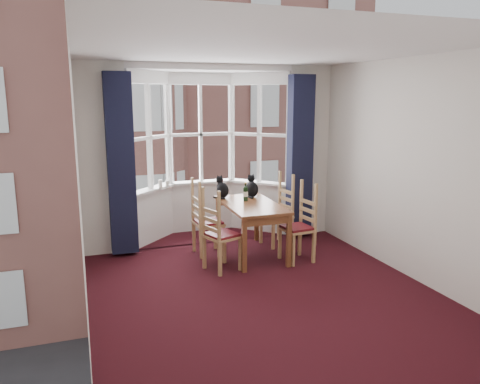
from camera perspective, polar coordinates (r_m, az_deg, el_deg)
name	(u,v)px	position (r m, az deg, el deg)	size (l,w,h in m)	color
floor	(267,296)	(5.65, 3.27, -12.58)	(4.50, 4.50, 0.00)	black
ceiling	(270,49)	(5.18, 3.64, 17.00)	(4.50, 4.50, 0.00)	white
wall_left	(79,191)	(4.84, -18.98, 0.13)	(4.50, 4.50, 0.00)	silver
wall_right	(415,170)	(6.27, 20.59, 2.50)	(4.50, 4.50, 0.00)	silver
wall_near	(396,234)	(3.32, 18.53, -4.90)	(4.00, 4.00, 0.00)	silver
wall_back_pier_left	(103,160)	(7.07, -16.32, 3.72)	(0.70, 0.12, 2.80)	silver
wall_back_pier_right	(308,152)	(7.95, 8.24, 4.88)	(0.70, 0.12, 2.80)	silver
bay_window	(205,152)	(7.82, -4.34, 4.86)	(2.76, 0.94, 2.80)	white
curtain_left	(121,165)	(6.92, -14.31, 3.24)	(0.38, 0.22, 2.60)	#161832
curtain_right	(300,157)	(7.69, 7.31, 4.31)	(0.38, 0.22, 2.60)	#161832
dining_table	(251,210)	(6.83, 1.36, -2.22)	(0.77, 1.40, 0.78)	brown
chair_left_near	(217,237)	(6.25, -2.88, -5.52)	(0.52, 0.53, 0.92)	tan
chair_left_far	(202,224)	(6.92, -4.62, -3.86)	(0.42, 0.44, 0.92)	tan
chair_right_near	(302,228)	(6.72, 7.62, -4.38)	(0.45, 0.46, 0.92)	tan
chair_right_far	(281,215)	(7.42, 5.04, -2.80)	(0.47, 0.48, 0.92)	tan
cat_left	(222,189)	(7.19, -2.18, 0.37)	(0.24, 0.29, 0.36)	black
cat_right	(252,188)	(7.25, 1.46, 0.50)	(0.23, 0.29, 0.36)	black
wine_bottle	(246,193)	(6.96, 0.68, -0.10)	(0.07, 0.07, 0.28)	black
candle_tall	(160,184)	(7.58, -9.68, 0.98)	(0.06, 0.06, 0.13)	white
candle_short	(167,184)	(7.63, -8.87, 0.97)	(0.06, 0.06, 0.11)	white
street	(109,205)	(37.98, -15.69, -1.52)	(80.00, 80.00, 0.00)	#333335
tenement_building	(130,115)	(18.89, -13.28, 9.10)	(18.40, 7.80, 15.20)	#8F544A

